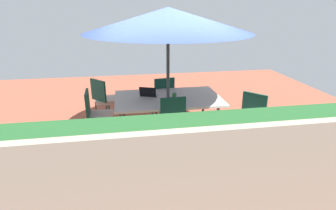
{
  "coord_description": "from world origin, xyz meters",
  "views": [
    {
      "loc": [
        0.79,
        4.76,
        2.41
      ],
      "look_at": [
        0.0,
        0.0,
        0.61
      ],
      "focal_mm": 28.68,
      "sensor_mm": 36.0,
      "label": 1
    }
  ],
  "objects_px": {
    "dining_table": "(168,100)",
    "patio_umbrella": "(168,21)",
    "cup": "(174,95)",
    "chair_north": "(175,125)",
    "chair_northwest": "(249,119)",
    "chair_east": "(97,113)",
    "laptop": "(149,95)",
    "chair_south": "(163,96)",
    "chair_southeast": "(105,98)"
  },
  "relations": [
    {
      "from": "laptop",
      "to": "cup",
      "type": "distance_m",
      "value": 0.49
    },
    {
      "from": "patio_umbrella",
      "to": "chair_northwest",
      "type": "height_order",
      "value": "patio_umbrella"
    },
    {
      "from": "patio_umbrella",
      "to": "chair_southeast",
      "type": "distance_m",
      "value": 2.2
    },
    {
      "from": "dining_table",
      "to": "chair_north",
      "type": "xyz_separation_m",
      "value": [
        0.01,
        0.78,
        -0.17
      ]
    },
    {
      "from": "chair_north",
      "to": "chair_northwest",
      "type": "distance_m",
      "value": 1.33
    },
    {
      "from": "chair_north",
      "to": "chair_northwest",
      "type": "relative_size",
      "value": 1.0
    },
    {
      "from": "patio_umbrella",
      "to": "chair_northwest",
      "type": "xyz_separation_m",
      "value": [
        -1.32,
        0.75,
        -1.61
      ]
    },
    {
      "from": "dining_table",
      "to": "chair_north",
      "type": "relative_size",
      "value": 2.03
    },
    {
      "from": "chair_east",
      "to": "cup",
      "type": "relative_size",
      "value": 11.26
    },
    {
      "from": "patio_umbrella",
      "to": "laptop",
      "type": "distance_m",
      "value": 1.4
    },
    {
      "from": "patio_umbrella",
      "to": "chair_southeast",
      "type": "xyz_separation_m",
      "value": [
        1.24,
        -0.82,
        -1.61
      ]
    },
    {
      "from": "dining_table",
      "to": "chair_north",
      "type": "bearing_deg",
      "value": 89.23
    },
    {
      "from": "chair_north",
      "to": "cup",
      "type": "distance_m",
      "value": 0.82
    },
    {
      "from": "chair_north",
      "to": "chair_southeast",
      "type": "xyz_separation_m",
      "value": [
        1.23,
        -1.6,
        0.0
      ]
    },
    {
      "from": "chair_south",
      "to": "laptop",
      "type": "distance_m",
      "value": 0.81
    },
    {
      "from": "dining_table",
      "to": "chair_southeast",
      "type": "bearing_deg",
      "value": -33.58
    },
    {
      "from": "cup",
      "to": "patio_umbrella",
      "type": "bearing_deg",
      "value": -6.55
    },
    {
      "from": "patio_umbrella",
      "to": "laptop",
      "type": "relative_size",
      "value": 7.56
    },
    {
      "from": "chair_north",
      "to": "laptop",
      "type": "xyz_separation_m",
      "value": [
        0.35,
        -0.87,
        0.26
      ]
    },
    {
      "from": "chair_southeast",
      "to": "chair_north",
      "type": "bearing_deg",
      "value": 174.53
    },
    {
      "from": "chair_east",
      "to": "laptop",
      "type": "relative_size",
      "value": 2.53
    },
    {
      "from": "chair_south",
      "to": "chair_southeast",
      "type": "xyz_separation_m",
      "value": [
        1.25,
        -0.05,
        0.0
      ]
    },
    {
      "from": "chair_southeast",
      "to": "laptop",
      "type": "relative_size",
      "value": 2.53
    },
    {
      "from": "dining_table",
      "to": "cup",
      "type": "bearing_deg",
      "value": 173.45
    },
    {
      "from": "dining_table",
      "to": "chair_northwest",
      "type": "bearing_deg",
      "value": 150.57
    },
    {
      "from": "patio_umbrella",
      "to": "dining_table",
      "type": "bearing_deg",
      "value": 0.0
    },
    {
      "from": "chair_east",
      "to": "chair_southeast",
      "type": "xyz_separation_m",
      "value": [
        -0.09,
        -0.87,
        0.0
      ]
    },
    {
      "from": "chair_south",
      "to": "chair_east",
      "type": "distance_m",
      "value": 1.57
    },
    {
      "from": "dining_table",
      "to": "chair_northwest",
      "type": "relative_size",
      "value": 2.03
    },
    {
      "from": "chair_east",
      "to": "chair_northwest",
      "type": "bearing_deg",
      "value": -106.96
    },
    {
      "from": "dining_table",
      "to": "patio_umbrella",
      "type": "height_order",
      "value": "patio_umbrella"
    },
    {
      "from": "patio_umbrella",
      "to": "chair_southeast",
      "type": "relative_size",
      "value": 2.99
    },
    {
      "from": "cup",
      "to": "chair_southeast",
      "type": "bearing_deg",
      "value": -31.62
    },
    {
      "from": "patio_umbrella",
      "to": "cup",
      "type": "height_order",
      "value": "patio_umbrella"
    },
    {
      "from": "chair_north",
      "to": "cup",
      "type": "relative_size",
      "value": 11.26
    },
    {
      "from": "chair_northwest",
      "to": "chair_east",
      "type": "height_order",
      "value": "same"
    },
    {
      "from": "patio_umbrella",
      "to": "chair_north",
      "type": "bearing_deg",
      "value": 89.23
    },
    {
      "from": "dining_table",
      "to": "laptop",
      "type": "relative_size",
      "value": 5.13
    },
    {
      "from": "patio_umbrella",
      "to": "chair_south",
      "type": "height_order",
      "value": "patio_umbrella"
    },
    {
      "from": "chair_south",
      "to": "laptop",
      "type": "relative_size",
      "value": 2.53
    },
    {
      "from": "patio_umbrella",
      "to": "cup",
      "type": "distance_m",
      "value": 1.36
    },
    {
      "from": "chair_northwest",
      "to": "laptop",
      "type": "relative_size",
      "value": 2.53
    },
    {
      "from": "dining_table",
      "to": "chair_northwest",
      "type": "xyz_separation_m",
      "value": [
        -1.32,
        0.75,
        -0.17
      ]
    },
    {
      "from": "chair_southeast",
      "to": "patio_umbrella",
      "type": "bearing_deg",
      "value": -166.55
    },
    {
      "from": "laptop",
      "to": "chair_northwest",
      "type": "bearing_deg",
      "value": 175.07
    },
    {
      "from": "dining_table",
      "to": "chair_south",
      "type": "height_order",
      "value": "chair_south"
    },
    {
      "from": "dining_table",
      "to": "patio_umbrella",
      "type": "xyz_separation_m",
      "value": [
        0.0,
        0.0,
        1.44
      ]
    },
    {
      "from": "patio_umbrella",
      "to": "chair_east",
      "type": "height_order",
      "value": "patio_umbrella"
    },
    {
      "from": "dining_table",
      "to": "chair_southeast",
      "type": "xyz_separation_m",
      "value": [
        1.24,
        -0.82,
        -0.17
      ]
    },
    {
      "from": "chair_southeast",
      "to": "dining_table",
      "type": "bearing_deg",
      "value": -166.55
    }
  ]
}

